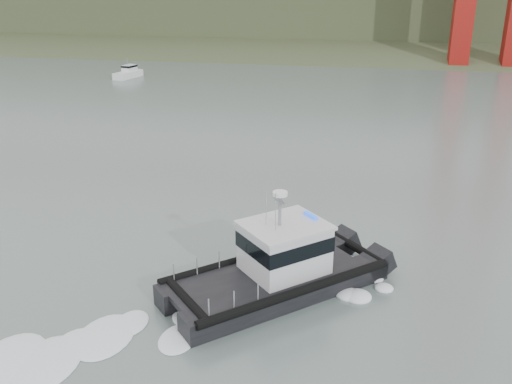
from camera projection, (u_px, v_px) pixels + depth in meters
ground at (256, 303)px, 26.60m from camera, size 400.00×400.00×0.00m
headlands at (357, 4)px, 138.73m from camera, size 500.00×105.36×27.12m
patrol_boat at (278, 266)px, 27.17m from camera, size 10.68×10.30×5.29m
motorboat at (128, 73)px, 82.35m from camera, size 2.83×5.37×2.81m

